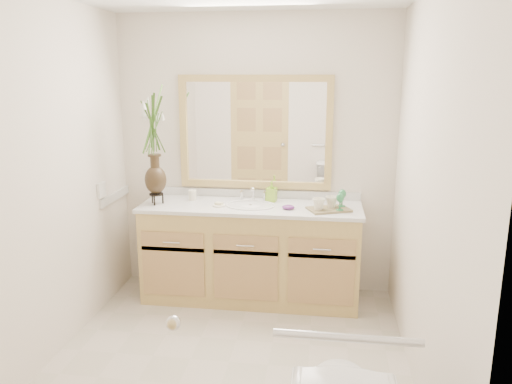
# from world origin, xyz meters

# --- Properties ---
(floor) EXTENTS (2.60, 2.60, 0.00)m
(floor) POSITION_xyz_m (0.00, 0.00, 0.00)
(floor) COLOR beige
(floor) RESTS_ON ground
(wall_back) EXTENTS (2.40, 0.02, 2.40)m
(wall_back) POSITION_xyz_m (0.00, 1.30, 1.20)
(wall_back) COLOR silver
(wall_back) RESTS_ON floor
(wall_front) EXTENTS (2.40, 0.02, 2.40)m
(wall_front) POSITION_xyz_m (0.00, -1.30, 1.20)
(wall_front) COLOR silver
(wall_front) RESTS_ON floor
(wall_left) EXTENTS (0.02, 2.60, 2.40)m
(wall_left) POSITION_xyz_m (-1.20, 0.00, 1.20)
(wall_left) COLOR silver
(wall_left) RESTS_ON floor
(wall_right) EXTENTS (0.02, 2.60, 2.40)m
(wall_right) POSITION_xyz_m (1.20, 0.00, 1.20)
(wall_right) COLOR silver
(wall_right) RESTS_ON floor
(vanity) EXTENTS (1.80, 0.55, 0.80)m
(vanity) POSITION_xyz_m (0.00, 1.01, 0.40)
(vanity) COLOR tan
(vanity) RESTS_ON floor
(counter) EXTENTS (1.84, 0.57, 0.03)m
(counter) POSITION_xyz_m (0.00, 1.01, 0.82)
(counter) COLOR silver
(counter) RESTS_ON vanity
(sink) EXTENTS (0.38, 0.34, 0.23)m
(sink) POSITION_xyz_m (0.00, 1.00, 0.78)
(sink) COLOR white
(sink) RESTS_ON counter
(mirror) EXTENTS (1.32, 0.04, 0.97)m
(mirror) POSITION_xyz_m (0.00, 1.28, 1.41)
(mirror) COLOR white
(mirror) RESTS_ON wall_back
(switch_plate) EXTENTS (0.02, 0.12, 0.12)m
(switch_plate) POSITION_xyz_m (-1.19, 0.76, 0.98)
(switch_plate) COLOR white
(switch_plate) RESTS_ON wall_left
(door) EXTENTS (0.80, 0.03, 2.00)m
(door) POSITION_xyz_m (-0.30, -1.29, 1.00)
(door) COLOR tan
(door) RESTS_ON floor
(grab_bar) EXTENTS (0.55, 0.03, 0.03)m
(grab_bar) POSITION_xyz_m (0.70, -1.27, 0.95)
(grab_bar) COLOR silver
(grab_bar) RESTS_ON wall_front
(flower_vase) EXTENTS (0.21, 0.21, 0.87)m
(flower_vase) POSITION_xyz_m (-0.79, 0.94, 1.42)
(flower_vase) COLOR black
(flower_vase) RESTS_ON counter
(tumbler) EXTENTS (0.07, 0.07, 0.09)m
(tumbler) POSITION_xyz_m (-0.53, 1.12, 0.87)
(tumbler) COLOR #ECE7CD
(tumbler) RESTS_ON counter
(soap_dish) EXTENTS (0.10, 0.10, 0.03)m
(soap_dish) POSITION_xyz_m (-0.26, 0.94, 0.84)
(soap_dish) COLOR #ECE7CD
(soap_dish) RESTS_ON counter
(soap_bottle) EXTENTS (0.09, 0.09, 0.16)m
(soap_bottle) POSITION_xyz_m (0.16, 1.16, 0.91)
(soap_bottle) COLOR #92CB2F
(soap_bottle) RESTS_ON counter
(purple_dish) EXTENTS (0.11, 0.09, 0.04)m
(purple_dish) POSITION_xyz_m (0.32, 0.93, 0.85)
(purple_dish) COLOR #622570
(purple_dish) RESTS_ON counter
(tray) EXTENTS (0.38, 0.32, 0.02)m
(tray) POSITION_xyz_m (0.65, 0.94, 0.84)
(tray) COLOR brown
(tray) RESTS_ON counter
(mug_left) EXTENTS (0.13, 0.13, 0.10)m
(mug_left) POSITION_xyz_m (0.56, 0.89, 0.90)
(mug_left) COLOR #ECE7CD
(mug_left) RESTS_ON tray
(mug_right) EXTENTS (0.13, 0.13, 0.10)m
(mug_right) POSITION_xyz_m (0.66, 0.97, 0.89)
(mug_right) COLOR #ECE7CD
(mug_right) RESTS_ON tray
(goblet_front) EXTENTS (0.06, 0.06, 0.14)m
(goblet_front) POSITION_xyz_m (0.73, 0.90, 0.94)
(goblet_front) COLOR #287942
(goblet_front) RESTS_ON tray
(goblet_back) EXTENTS (0.06, 0.06, 0.14)m
(goblet_back) POSITION_xyz_m (0.75, 1.02, 0.94)
(goblet_back) COLOR #287942
(goblet_back) RESTS_ON tray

